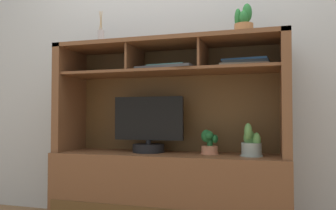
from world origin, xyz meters
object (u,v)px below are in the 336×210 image
(media_console, at_px, (168,172))
(magazine_stack_left, at_px, (244,64))
(potted_succulent, at_px, (244,23))
(tv_monitor, at_px, (148,129))
(magazine_stack_centre, at_px, (168,68))
(potted_orchid, at_px, (209,143))
(potted_fern, at_px, (251,145))
(diffuser_bottle, at_px, (101,37))

(media_console, xyz_separation_m, magazine_stack_left, (0.54, 0.03, 0.76))
(media_console, height_order, potted_succulent, potted_succulent)
(media_console, height_order, tv_monitor, media_console)
(magazine_stack_centre, xyz_separation_m, potted_succulent, (0.53, 0.04, 0.29))
(tv_monitor, xyz_separation_m, magazine_stack_centre, (0.17, -0.08, 0.44))
(potted_orchid, height_order, magazine_stack_centre, magazine_stack_centre)
(potted_fern, bearing_deg, magazine_stack_left, 125.49)
(potted_orchid, height_order, diffuser_bottle, diffuser_bottle)
(media_console, height_order, diffuser_bottle, diffuser_bottle)
(potted_orchid, xyz_separation_m, magazine_stack_left, (0.24, 0.01, 0.55))
(media_console, relative_size, potted_fern, 7.57)
(potted_orchid, xyz_separation_m, magazine_stack_centre, (-0.28, -0.09, 0.54))
(potted_orchid, xyz_separation_m, diffuser_bottle, (-0.84, -0.03, 0.80))
(tv_monitor, relative_size, diffuser_bottle, 1.95)
(potted_orchid, height_order, potted_succulent, potted_succulent)
(potted_orchid, relative_size, potted_succulent, 0.80)
(diffuser_bottle, bearing_deg, potted_succulent, -1.15)
(magazine_stack_left, distance_m, magazine_stack_centre, 0.53)
(potted_fern, bearing_deg, potted_orchid, 169.81)
(magazine_stack_left, relative_size, magazine_stack_centre, 0.83)
(media_console, relative_size, potted_orchid, 9.75)
(magazine_stack_centre, bearing_deg, tv_monitor, 155.78)
(tv_monitor, relative_size, magazine_stack_left, 1.46)
(tv_monitor, distance_m, magazine_stack_left, 0.83)
(potted_succulent, bearing_deg, diffuser_bottle, 178.85)
(media_console, height_order, potted_orchid, media_console)
(tv_monitor, xyz_separation_m, diffuser_bottle, (-0.39, -0.02, 0.71))
(media_console, height_order, magazine_stack_left, media_console)
(magazine_stack_left, bearing_deg, potted_orchid, -177.59)
(tv_monitor, relative_size, magazine_stack_centre, 1.21)
(media_console, relative_size, magazine_stack_centre, 3.82)
(potted_orchid, distance_m, diffuser_bottle, 1.16)
(potted_succulent, bearing_deg, media_console, 176.52)
(potted_succulent, bearing_deg, tv_monitor, 176.93)
(potted_fern, relative_size, diffuser_bottle, 0.81)
(potted_orchid, bearing_deg, potted_fern, -10.19)
(tv_monitor, relative_size, potted_succulent, 2.46)
(tv_monitor, height_order, potted_fern, tv_monitor)
(media_console, bearing_deg, potted_succulent, -3.48)
(tv_monitor, bearing_deg, magazine_stack_centre, -24.22)
(potted_orchid, height_order, magazine_stack_left, magazine_stack_left)
(tv_monitor, bearing_deg, magazine_stack_left, 1.93)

